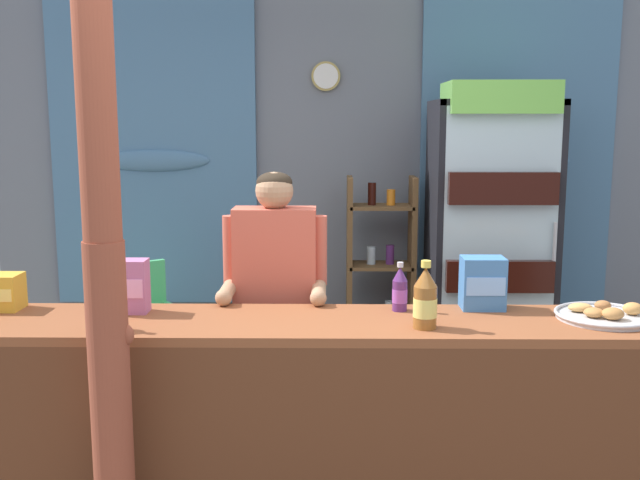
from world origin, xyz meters
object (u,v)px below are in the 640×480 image
at_px(pastry_tray, 604,314).
at_px(soda_bottle_iced_tea, 425,300).
at_px(stall_counter, 301,404).
at_px(snack_box_wafer, 128,286).
at_px(drink_fridge, 491,223).
at_px(shopkeeper, 275,283).
at_px(timber_post, 104,256).
at_px(snack_box_biscuit, 483,283).
at_px(soda_bottle_orange_soda, 107,307).
at_px(plastic_lawn_chair, 143,322).
at_px(soda_bottle_grape_soda, 400,290).
at_px(bottle_shelf_rack, 380,272).

bearing_deg(pastry_tray, soda_bottle_iced_tea, -169.53).
distance_m(stall_counter, snack_box_wafer, 0.95).
bearing_deg(snack_box_wafer, drink_fridge, 38.01).
bearing_deg(shopkeeper, timber_post, -120.84).
height_order(snack_box_biscuit, pastry_tray, snack_box_biscuit).
xyz_separation_m(shopkeeper, soda_bottle_orange_soda, (-0.65, -0.67, 0.05)).
bearing_deg(plastic_lawn_chair, soda_bottle_grape_soda, -39.68).
bearing_deg(bottle_shelf_rack, soda_bottle_grape_soda, -91.20).
bearing_deg(timber_post, drink_fridge, 47.80).
distance_m(stall_counter, plastic_lawn_chair, 1.89).
bearing_deg(stall_counter, drink_fridge, 56.30).
distance_m(bottle_shelf_rack, pastry_tray, 2.09).
height_order(soda_bottle_iced_tea, snack_box_wafer, soda_bottle_iced_tea).
bearing_deg(plastic_lawn_chair, pastry_tray, -30.14).
distance_m(stall_counter, drink_fridge, 2.21).
bearing_deg(plastic_lawn_chair, drink_fridge, 5.93).
bearing_deg(drink_fridge, snack_box_wafer, -141.99).
bearing_deg(snack_box_wafer, soda_bottle_orange_soda, -92.70).
xyz_separation_m(drink_fridge, soda_bottle_orange_soda, (-1.99, -1.82, -0.10)).
relative_size(stall_counter, soda_bottle_iced_tea, 11.70).
height_order(bottle_shelf_rack, snack_box_wafer, bottle_shelf_rack).
xyz_separation_m(soda_bottle_grape_soda, snack_box_wafer, (-1.24, -0.05, 0.03)).
height_order(shopkeeper, pastry_tray, shopkeeper).
bearing_deg(shopkeeper, plastic_lawn_chair, 135.18).
distance_m(drink_fridge, bottle_shelf_rack, 0.85).
xyz_separation_m(soda_bottle_iced_tea, soda_bottle_grape_soda, (-0.08, 0.28, -0.03)).
height_order(stall_counter, soda_bottle_iced_tea, soda_bottle_iced_tea).
height_order(plastic_lawn_chair, snack_box_biscuit, snack_box_biscuit).
bearing_deg(drink_fridge, snack_box_biscuit, -103.73).
height_order(plastic_lawn_chair, shopkeeper, shopkeeper).
bearing_deg(plastic_lawn_chair, soda_bottle_iced_tea, -44.03).
xyz_separation_m(stall_counter, soda_bottle_grape_soda, (0.44, 0.28, 0.44)).
distance_m(bottle_shelf_rack, soda_bottle_grape_soda, 1.79).
relative_size(plastic_lawn_chair, snack_box_biscuit, 3.56).
height_order(timber_post, soda_bottle_orange_soda, timber_post).
xyz_separation_m(plastic_lawn_chair, snack_box_wafer, (0.29, -1.31, 0.54)).
bearing_deg(soda_bottle_grape_soda, shopkeeper, 150.04).
relative_size(timber_post, shopkeeper, 1.75).
distance_m(timber_post, shopkeeper, 1.15).
xyz_separation_m(stall_counter, soda_bottle_orange_soda, (-0.81, -0.05, 0.44)).
distance_m(timber_post, soda_bottle_grape_soda, 1.34).
bearing_deg(soda_bottle_orange_soda, drink_fridge, 42.47).
relative_size(plastic_lawn_chair, shopkeeper, 0.57).
bearing_deg(snack_box_wafer, pastry_tray, -2.39).
distance_m(bottle_shelf_rack, soda_bottle_orange_soda, 2.47).
relative_size(stall_counter, soda_bottle_grape_soda, 14.95).
bearing_deg(snack_box_biscuit, soda_bottle_iced_tea, -133.16).
bearing_deg(timber_post, soda_bottle_grape_soda, 27.34).
bearing_deg(pastry_tray, timber_post, -167.19).
distance_m(bottle_shelf_rack, soda_bottle_iced_tea, 2.07).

